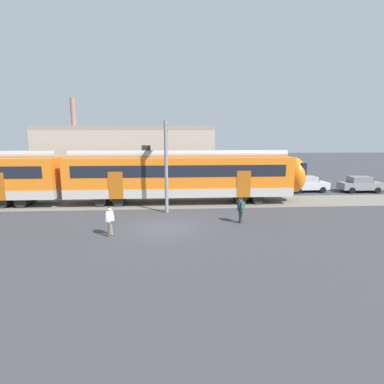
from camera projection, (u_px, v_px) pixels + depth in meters
The scene contains 8 objects.
ground_plane at pixel (164, 228), 18.03m from camera, with size 160.00×160.00×0.00m, color #38383D.
track_bed at pixel (44, 204), 24.19m from camera, with size 80.00×4.40×0.01m, color slate.
pedestrian_white at pixel (109, 219), 16.43m from camera, with size 0.50×0.71×1.67m.
pedestrian_navy at pixel (241, 208), 18.91m from camera, with size 0.52×0.71×1.67m.
parked_car_silver at pixel (307, 184), 29.61m from camera, with size 4.09×1.93×1.54m.
parked_car_grey at pixel (360, 184), 29.48m from camera, with size 4.09×1.93×1.54m.
catenary_gantry at pixel (167, 150), 24.05m from camera, with size 0.24×6.64×6.53m.
background_building at pixel (128, 158), 31.28m from camera, with size 17.58×5.00×9.20m.
Camera 1 is at (0.55, -17.40, 5.45)m, focal length 28.00 mm.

